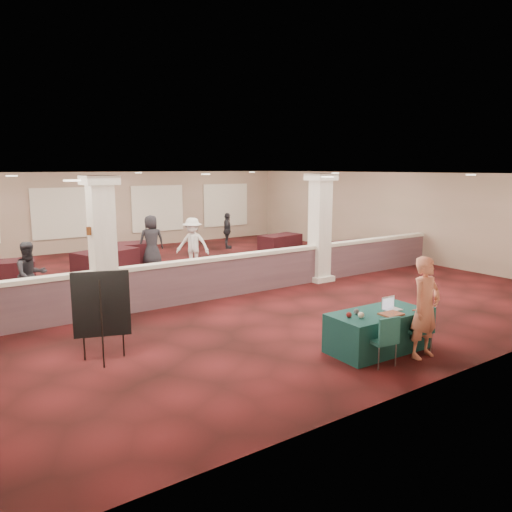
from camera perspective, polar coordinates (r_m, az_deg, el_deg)
ground at (r=14.71m, az=-5.55°, el=-3.22°), size 16.00×16.00×0.00m
wall_back at (r=21.73m, az=-16.07°, el=5.01°), size 16.00×0.04×3.20m
wall_front at (r=8.49m, az=21.82°, el=-2.69°), size 16.00×0.04×3.20m
wall_right at (r=19.59m, az=15.28°, el=4.54°), size 0.04×16.00×3.20m
ceiling at (r=14.32m, az=-5.76°, el=9.34°), size 16.00×16.00×0.02m
partition_wall at (r=13.33m, az=-2.42°, el=-2.07°), size 15.60×0.28×1.10m
column_left at (r=11.67m, az=-17.12°, el=1.08°), size 0.72×0.72×3.20m
column_right at (r=14.95m, az=7.31°, el=3.34°), size 0.72×0.72×3.20m
sconce_left at (r=11.54m, az=-18.53°, el=2.73°), size 0.12×0.12×0.18m
sconce_right at (r=11.71m, az=-15.91°, el=2.97°), size 0.12×0.12×0.18m
near_table at (r=9.67m, az=13.78°, el=-8.32°), size 1.95×1.03×0.73m
conf_chair_main at (r=9.61m, az=18.27°, el=-7.64°), size 0.52×0.52×0.89m
conf_chair_side at (r=8.88m, az=14.44°, el=-8.91°), size 0.51×0.51×0.89m
easel_board at (r=9.01m, az=-17.26°, el=-5.39°), size 0.92×0.57×1.63m
woman at (r=9.40m, az=18.79°, el=-5.60°), size 0.67×0.46×1.83m
far_table_front_left at (r=15.91m, az=-27.24°, el=-1.90°), size 2.01×1.26×0.76m
far_table_front_center at (r=16.55m, az=-16.77°, el=-0.70°), size 2.18×1.57×0.80m
far_table_front_right at (r=18.83m, az=11.46°, el=0.65°), size 1.80×0.99×0.70m
far_table_back_center at (r=17.86m, az=-15.20°, el=0.13°), size 2.07×1.24×0.79m
far_table_back_right at (r=20.07m, az=2.78°, el=1.43°), size 1.90×1.21×0.72m
attendee_a at (r=13.15m, az=-24.36°, el=-2.04°), size 0.87×0.61×1.63m
attendee_b at (r=16.61m, az=-7.25°, el=1.35°), size 1.14×1.17×1.75m
attendee_c at (r=21.03m, az=-3.30°, el=2.90°), size 0.84×0.97×1.50m
attendee_d at (r=17.55m, az=-11.87°, el=1.72°), size 0.94×0.62×1.77m
laptop_base at (r=9.74m, az=15.32°, el=-5.94°), size 0.34×0.24×0.02m
laptop_screen at (r=9.78m, az=14.85°, el=-5.12°), size 0.33×0.02×0.22m
screen_glow at (r=9.78m, az=14.87°, el=-5.22°), size 0.30×0.02×0.19m
knitting at (r=9.43m, az=15.20°, el=-6.43°), size 0.41×0.32×0.03m
yarn_cream at (r=9.09m, az=11.93°, el=-6.63°), size 0.11×0.11×0.11m
yarn_red at (r=9.10m, az=10.57°, el=-6.61°), size 0.10×0.10×0.10m
yarn_grey at (r=9.31m, az=11.41°, el=-6.24°), size 0.10×0.10×0.10m
scissors at (r=9.86m, az=17.70°, el=-5.89°), size 0.12×0.03×0.01m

